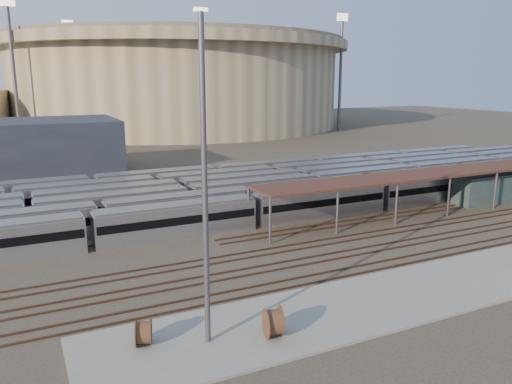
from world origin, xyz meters
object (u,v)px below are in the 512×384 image
Objects in this scene: teal_boxcar at (502,188)px; cable_reel_east at (273,322)px; cable_reel_west at (143,332)px; yard_light_pole at (205,186)px.

teal_boxcar reaches higher than cable_reel_east.
cable_reel_west is 10.58m from yard_light_pole.
cable_reel_east is at bearing -16.93° from yard_light_pole.
teal_boxcar is at bearing 23.12° from cable_reel_east.
yard_light_pole is (3.96, -1.40, 9.71)m from cable_reel_west.
yard_light_pole is (-52.22, -19.21, 8.88)m from teal_boxcar.
teal_boxcar is 52.20m from cable_reel_east.
yard_light_pole reaches higher than cable_reel_east.
cable_reel_west is 0.08× the size of yard_light_pole.
cable_reel_east is 0.10× the size of yard_light_pole.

